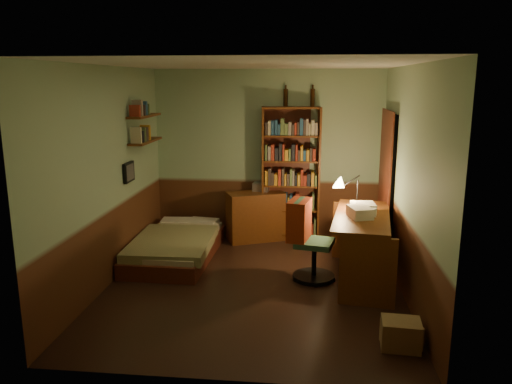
# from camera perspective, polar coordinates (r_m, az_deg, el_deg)

# --- Properties ---
(floor) EXTENTS (3.50, 4.00, 0.02)m
(floor) POSITION_cam_1_polar(r_m,az_deg,el_deg) (6.17, -0.25, -10.62)
(floor) COLOR black
(floor) RESTS_ON ground
(ceiling) EXTENTS (3.50, 4.00, 0.02)m
(ceiling) POSITION_cam_1_polar(r_m,az_deg,el_deg) (5.68, -0.27, 14.49)
(ceiling) COLOR silver
(ceiling) RESTS_ON wall_back
(wall_back) EXTENTS (3.50, 0.02, 2.60)m
(wall_back) POSITION_cam_1_polar(r_m,az_deg,el_deg) (7.75, 1.37, 4.26)
(wall_back) COLOR #8AAB86
(wall_back) RESTS_ON ground
(wall_left) EXTENTS (0.02, 4.00, 2.60)m
(wall_left) POSITION_cam_1_polar(r_m,az_deg,el_deg) (6.22, -16.60, 1.67)
(wall_left) COLOR #8AAB86
(wall_left) RESTS_ON ground
(wall_right) EXTENTS (0.02, 4.00, 2.60)m
(wall_right) POSITION_cam_1_polar(r_m,az_deg,el_deg) (5.86, 17.11, 0.99)
(wall_right) COLOR #8AAB86
(wall_right) RESTS_ON ground
(wall_front) EXTENTS (3.50, 0.02, 2.60)m
(wall_front) POSITION_cam_1_polar(r_m,az_deg,el_deg) (3.85, -3.54, -4.38)
(wall_front) COLOR #8AAB86
(wall_front) RESTS_ON ground
(doorway) EXTENTS (0.06, 0.90, 2.00)m
(doorway) POSITION_cam_1_polar(r_m,az_deg,el_deg) (7.17, 14.72, 0.72)
(doorway) COLOR black
(doorway) RESTS_ON ground
(door_trim) EXTENTS (0.02, 0.98, 2.08)m
(door_trim) POSITION_cam_1_polar(r_m,az_deg,el_deg) (7.16, 14.44, 0.73)
(door_trim) COLOR #461B10
(door_trim) RESTS_ON ground
(bed) EXTENTS (1.04, 1.89, 0.55)m
(bed) POSITION_cam_1_polar(r_m,az_deg,el_deg) (7.08, -9.14, -5.22)
(bed) COLOR olive
(bed) RESTS_ON ground
(dresser) EXTENTS (0.95, 0.72, 0.75)m
(dresser) POSITION_cam_1_polar(r_m,az_deg,el_deg) (7.72, -0.07, -2.78)
(dresser) COLOR #552A0F
(dresser) RESTS_ON ground
(mini_stereo) EXTENTS (0.26, 0.21, 0.13)m
(mini_stereo) POSITION_cam_1_polar(r_m,az_deg,el_deg) (7.73, 0.59, 0.61)
(mini_stereo) COLOR #B2B2B7
(mini_stereo) RESTS_ON dresser
(bookshelf) EXTENTS (0.90, 0.37, 2.05)m
(bookshelf) POSITION_cam_1_polar(r_m,az_deg,el_deg) (7.62, 3.94, 1.99)
(bookshelf) COLOR #552A0F
(bookshelf) RESTS_ON ground
(bottle_left) EXTENTS (0.08, 0.08, 0.26)m
(bottle_left) POSITION_cam_1_polar(r_m,az_deg,el_deg) (7.61, 3.40, 10.72)
(bottle_left) COLOR black
(bottle_left) RESTS_ON bookshelf
(bottle_right) EXTENTS (0.07, 0.07, 0.26)m
(bottle_right) POSITION_cam_1_polar(r_m,az_deg,el_deg) (7.60, 6.48, 10.67)
(bottle_right) COLOR black
(bottle_right) RESTS_ON bookshelf
(desk) EXTENTS (0.84, 1.63, 0.83)m
(desk) POSITION_cam_1_polar(r_m,az_deg,el_deg) (6.30, 11.88, -6.25)
(desk) COLOR #552A0F
(desk) RESTS_ON ground
(paper_stack) EXTENTS (0.31, 0.37, 0.13)m
(paper_stack) POSITION_cam_1_polar(r_m,az_deg,el_deg) (6.05, 11.78, -2.28)
(paper_stack) COLOR silver
(paper_stack) RESTS_ON desk
(desk_lamp) EXTENTS (0.22, 0.22, 0.62)m
(desk_lamp) POSITION_cam_1_polar(r_m,az_deg,el_deg) (6.51, 11.55, 0.99)
(desk_lamp) COLOR black
(desk_lamp) RESTS_ON desk
(office_chair) EXTENTS (0.62, 0.57, 1.07)m
(office_chair) POSITION_cam_1_polar(r_m,az_deg,el_deg) (6.19, 6.71, -5.27)
(office_chair) COLOR #2E5439
(office_chair) RESTS_ON ground
(red_jacket) EXTENTS (0.29, 0.45, 0.50)m
(red_jacket) POSITION_cam_1_polar(r_m,az_deg,el_deg) (5.96, 4.82, 1.83)
(red_jacket) COLOR #A93214
(red_jacket) RESTS_ON office_chair
(wall_shelf_lower) EXTENTS (0.20, 0.90, 0.03)m
(wall_shelf_lower) POSITION_cam_1_polar(r_m,az_deg,el_deg) (7.15, -12.51, 5.69)
(wall_shelf_lower) COLOR #552A0F
(wall_shelf_lower) RESTS_ON wall_left
(wall_shelf_upper) EXTENTS (0.20, 0.90, 0.03)m
(wall_shelf_upper) POSITION_cam_1_polar(r_m,az_deg,el_deg) (7.12, -12.64, 8.49)
(wall_shelf_upper) COLOR #552A0F
(wall_shelf_upper) RESTS_ON wall_left
(framed_picture) EXTENTS (0.04, 0.32, 0.26)m
(framed_picture) POSITION_cam_1_polar(r_m,az_deg,el_deg) (6.76, -14.34, 2.21)
(framed_picture) COLOR black
(framed_picture) RESTS_ON wall_left
(cardboard_box_a) EXTENTS (0.38, 0.31, 0.27)m
(cardboard_box_a) POSITION_cam_1_polar(r_m,az_deg,el_deg) (4.98, 16.21, -15.32)
(cardboard_box_a) COLOR olive
(cardboard_box_a) RESTS_ON ground
(cardboard_box_b) EXTENTS (0.37, 0.33, 0.23)m
(cardboard_box_b) POSITION_cam_1_polar(r_m,az_deg,el_deg) (5.02, 16.27, -15.35)
(cardboard_box_b) COLOR olive
(cardboard_box_b) RESTS_ON ground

